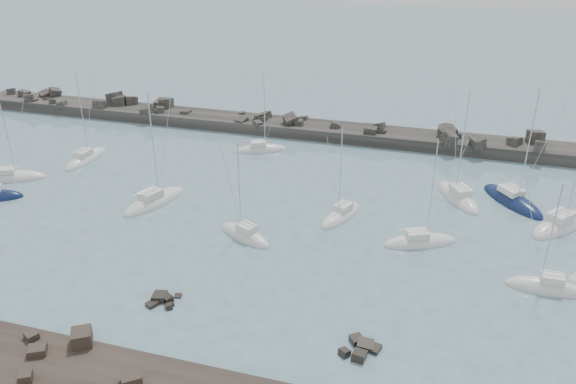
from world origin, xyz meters
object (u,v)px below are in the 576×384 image
object	(u,v)px
sailboat_6	(341,216)
sailboat_14	(561,225)
sailboat_1	(86,159)
sailboat_5	(245,236)
sailboat_3	(155,202)
sailboat_10	(458,198)
sailboat_7	(420,242)
sailboat_8	(512,201)
sailboat_4	(261,150)
sailboat_13	(11,178)
sailboat_9	(546,288)

from	to	relation	value
sailboat_6	sailboat_14	size ratio (longest dim) A/B	0.76
sailboat_1	sailboat_5	bearing A→B (deg)	-25.46
sailboat_3	sailboat_10	bearing A→B (deg)	18.08
sailboat_7	sailboat_14	size ratio (longest dim) A/B	0.81
sailboat_6	sailboat_8	xyz separation A→B (m)	(19.72, 9.61, 0.01)
sailboat_5	sailboat_4	bearing A→B (deg)	104.80
sailboat_13	sailboat_8	bearing A→B (deg)	10.11
sailboat_8	sailboat_10	size ratio (longest dim) A/B	1.06
sailboat_6	sailboat_7	distance (m)	10.07
sailboat_3	sailboat_13	bearing A→B (deg)	177.41
sailboat_3	sailboat_9	xyz separation A→B (m)	(44.63, -5.85, 0.00)
sailboat_9	sailboat_3	bearing A→B (deg)	172.53
sailboat_8	sailboat_9	size ratio (longest dim) A/B	1.31
sailboat_5	sailboat_13	size ratio (longest dim) A/B	0.82
sailboat_1	sailboat_5	distance (m)	33.26
sailboat_7	sailboat_6	bearing A→B (deg)	159.06
sailboat_3	sailboat_5	world-z (taller)	sailboat_3
sailboat_5	sailboat_6	xyz separation A→B (m)	(9.35, 7.65, -0.02)
sailboat_1	sailboat_9	bearing A→B (deg)	-14.26
sailboat_4	sailboat_14	world-z (taller)	sailboat_14
sailboat_3	sailboat_14	xyz separation A→B (m)	(47.69, 7.75, 0.00)
sailboat_9	sailboat_6	bearing A→B (deg)	157.73
sailboat_13	sailboat_3	bearing A→B (deg)	-2.59
sailboat_6	sailboat_3	bearing A→B (deg)	-172.59
sailboat_7	sailboat_8	size ratio (longest dim) A/B	0.82
sailboat_8	sailboat_1	bearing A→B (deg)	-177.14
sailboat_5	sailboat_9	size ratio (longest dim) A/B	0.99
sailboat_13	sailboat_14	distance (m)	70.25
sailboat_4	sailboat_10	size ratio (longest dim) A/B	0.84
sailboat_9	sailboat_10	distance (m)	19.58
sailboat_5	sailboat_8	world-z (taller)	sailboat_8
sailboat_3	sailboat_10	world-z (taller)	sailboat_3
sailboat_4	sailboat_9	size ratio (longest dim) A/B	1.04
sailboat_8	sailboat_13	xyz separation A→B (m)	(-64.98, -11.59, -0.01)
sailboat_5	sailboat_9	world-z (taller)	sailboat_9
sailboat_3	sailboat_6	xyz separation A→B (m)	(23.02, 2.99, -0.02)
sailboat_8	sailboat_9	bearing A→B (deg)	-84.17
sailboat_6	sailboat_5	bearing A→B (deg)	-140.71
sailboat_13	sailboat_9	bearing A→B (deg)	-5.86
sailboat_6	sailboat_13	xyz separation A→B (m)	(-45.26, -1.99, 0.00)
sailboat_3	sailboat_7	xyz separation A→B (m)	(32.42, -0.60, -0.02)
sailboat_13	sailboat_10	bearing A→B (deg)	10.49
sailboat_1	sailboat_13	bearing A→B (deg)	-124.24
sailboat_9	sailboat_14	xyz separation A→B (m)	(3.06, 13.61, -0.00)
sailboat_9	sailboat_4	bearing A→B (deg)	145.11
sailboat_1	sailboat_6	world-z (taller)	sailboat_1
sailboat_3	sailboat_10	size ratio (longest dim) A/B	1.01
sailboat_3	sailboat_4	distance (m)	21.53
sailboat_7	sailboat_10	size ratio (longest dim) A/B	0.87
sailboat_5	sailboat_7	xyz separation A→B (m)	(18.75, 4.05, -0.02)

